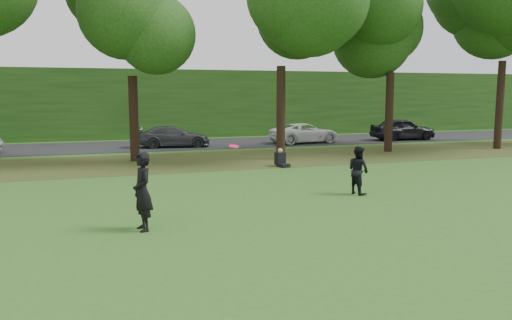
{
  "coord_description": "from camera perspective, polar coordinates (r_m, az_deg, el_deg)",
  "views": [
    {
      "loc": [
        -4.95,
        -10.9,
        3.32
      ],
      "look_at": [
        -0.27,
        3.28,
        1.3
      ],
      "focal_mm": 35.0,
      "sensor_mm": 36.0,
      "label": 1
    }
  ],
  "objects": [
    {
      "name": "frisbee",
      "position": [
        13.2,
        -2.54,
        1.55
      ],
      "size": [
        0.36,
        0.36,
        0.1
      ],
      "color": "#E8135B",
      "rests_on": "ground"
    },
    {
      "name": "leaf_litter",
      "position": [
        24.63,
        -6.5,
        -0.08
      ],
      "size": [
        60.0,
        7.0,
        0.01
      ],
      "primitive_type": "cube",
      "color": "#413817",
      "rests_on": "ground"
    },
    {
      "name": "far_hedge",
      "position": [
        38.23,
        -10.88,
        6.34
      ],
      "size": [
        70.0,
        3.0,
        5.0
      ],
      "primitive_type": "cube",
      "color": "#193F12",
      "rests_on": "ground"
    },
    {
      "name": "parked_cars",
      "position": [
        31.03,
        -8.26,
        2.8
      ],
      "size": [
        40.51,
        3.28,
        1.53
      ],
      "color": "black",
      "rests_on": "street"
    },
    {
      "name": "player_right",
      "position": [
        16.71,
        11.61,
        -1.15
      ],
      "size": [
        0.76,
        0.89,
        1.58
      ],
      "primitive_type": "imported",
      "rotation": [
        0.0,
        0.0,
        1.8
      ],
      "color": "black",
      "rests_on": "ground"
    },
    {
      "name": "player_left",
      "position": [
        12.32,
        -12.85,
        -3.55
      ],
      "size": [
        0.59,
        0.78,
        1.91
      ],
      "primitive_type": "imported",
      "rotation": [
        0.0,
        0.0,
        -1.37
      ],
      "color": "black",
      "rests_on": "ground"
    },
    {
      "name": "street",
      "position": [
        32.45,
        -9.39,
        1.75
      ],
      "size": [
        70.0,
        7.0,
        0.02
      ],
      "primitive_type": "cube",
      "color": "black",
      "rests_on": "ground"
    },
    {
      "name": "seated_person",
      "position": [
        22.55,
        2.88,
        0.03
      ],
      "size": [
        0.55,
        0.8,
        0.83
      ],
      "rotation": [
        0.0,
        0.0,
        0.2
      ],
      "color": "black",
      "rests_on": "ground"
    },
    {
      "name": "ground",
      "position": [
        12.42,
        6.0,
        -7.84
      ],
      "size": [
        120.0,
        120.0,
        0.0
      ],
      "primitive_type": "plane",
      "color": "#305C1C",
      "rests_on": "ground"
    }
  ]
}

